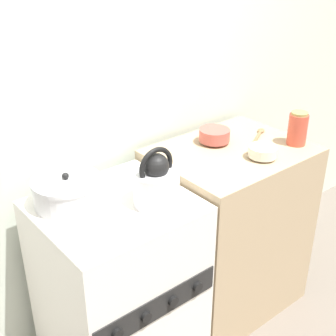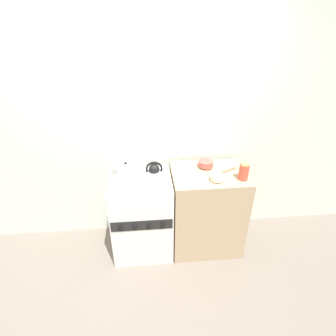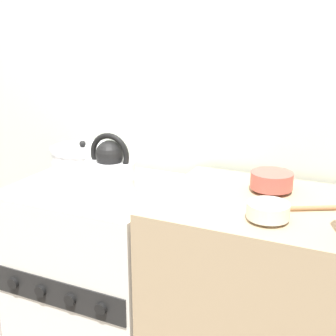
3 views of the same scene
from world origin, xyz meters
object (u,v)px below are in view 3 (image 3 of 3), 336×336
enamel_bowl (272,181)px  cooking_pot (83,159)px  small_ceramic_bowl (268,211)px  stove (100,283)px  kettle (111,174)px

enamel_bowl → cooking_pot: bearing=-179.9°
cooking_pot → enamel_bowl: cooking_pot is taller
small_ceramic_bowl → enamel_bowl: bearing=101.0°
stove → enamel_bowl: size_ratio=5.86×
kettle → small_ceramic_bowl: kettle is taller
enamel_bowl → kettle: bearing=-157.3°
small_ceramic_bowl → cooking_pot: bearing=163.1°
kettle → cooking_pot: bearing=141.2°
cooking_pot → enamel_bowl: bearing=0.1°
enamel_bowl → small_ceramic_bowl: 0.27m
kettle → small_ceramic_bowl: 0.59m
stove → kettle: (0.14, -0.10, 0.54)m
stove → enamel_bowl: bearing=10.5°
kettle → cooking_pot: size_ratio=0.90×
kettle → small_ceramic_bowl: (0.59, -0.04, -0.03)m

